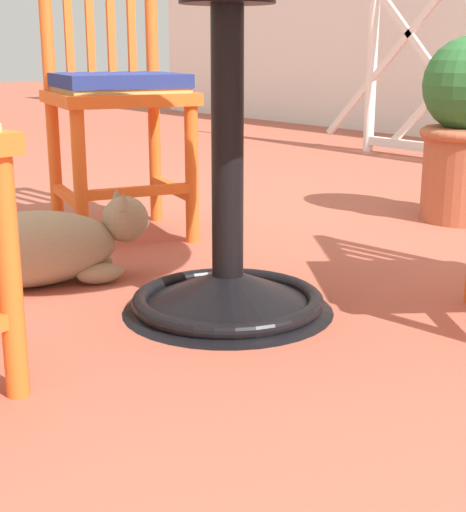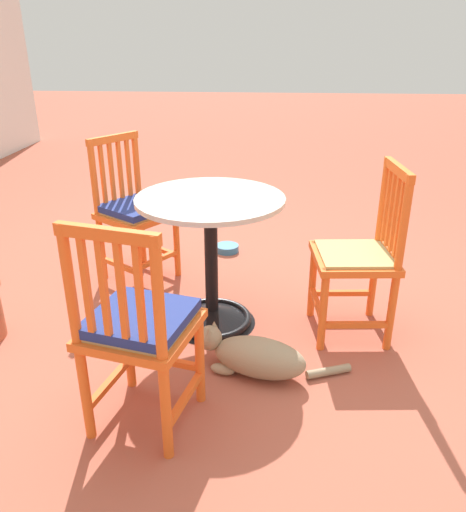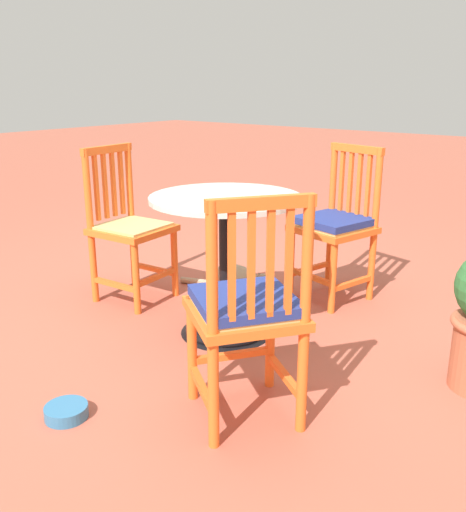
{
  "view_description": "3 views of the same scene",
  "coord_description": "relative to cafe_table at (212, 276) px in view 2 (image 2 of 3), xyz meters",
  "views": [
    {
      "loc": [
        1.3,
        -1.06,
        0.58
      ],
      "look_at": [
        0.11,
        -0.12,
        0.17
      ],
      "focal_mm": 53.5,
      "sensor_mm": 36.0,
      "label": 1
    },
    {
      "loc": [
        -2.42,
        -0.35,
        1.48
      ],
      "look_at": [
        -0.16,
        -0.18,
        0.48
      ],
      "focal_mm": 35.47,
      "sensor_mm": 36.0,
      "label": 2
    },
    {
      "loc": [
        2.1,
        1.66,
        1.27
      ],
      "look_at": [
        0.02,
        0.01,
        0.44
      ],
      "focal_mm": 39.29,
      "sensor_mm": 36.0,
      "label": 3
    }
  ],
  "objects": [
    {
      "name": "ground_plane",
      "position": [
        -0.0,
        0.05,
        -0.28
      ],
      "size": [
        24.0,
        24.0,
        0.0
      ],
      "primitive_type": "plane",
      "color": "#AD5642"
    },
    {
      "name": "cafe_table",
      "position": [
        0.0,
        0.0,
        0.0
      ],
      "size": [
        0.76,
        0.76,
        0.73
      ],
      "color": "black",
      "rests_on": "ground_plane"
    },
    {
      "name": "orange_chair_near_fence",
      "position": [
        -0.03,
        -0.76,
        0.15
      ],
      "size": [
        0.43,
        0.43,
        0.91
      ],
      "color": "orange",
      "rests_on": "ground_plane"
    },
    {
      "name": "orange_chair_by_planter",
      "position": [
        0.55,
        0.55,
        0.16
      ],
      "size": [
        0.56,
        0.56,
        0.91
      ],
      "color": "orange",
      "rests_on": "ground_plane"
    },
    {
      "name": "orange_chair_tucked_in",
      "position": [
        -0.8,
        0.19,
        0.16
      ],
      "size": [
        0.48,
        0.48,
        0.91
      ],
      "color": "orange",
      "rests_on": "ground_plane"
    },
    {
      "name": "tabby_cat",
      "position": [
        -0.45,
        -0.24,
        -0.19
      ],
      "size": [
        0.31,
        0.75,
        0.23
      ],
      "color": "#9E896B",
      "rests_on": "ground_plane"
    },
    {
      "name": "pet_water_bowl",
      "position": [
        1.0,
        0.0,
        -0.26
      ],
      "size": [
        0.17,
        0.17,
        0.05
      ],
      "primitive_type": "cylinder",
      "color": "teal",
      "rests_on": "ground_plane"
    }
  ]
}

